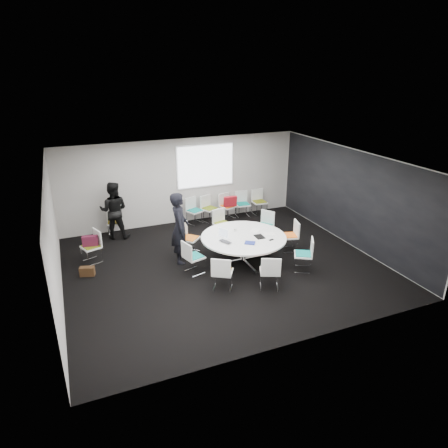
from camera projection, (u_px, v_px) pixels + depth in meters
name	position (u px, v px, depth m)	size (l,w,h in m)	color
room_shell	(226.00, 215.00, 10.16)	(8.08, 7.08, 2.88)	black
conference_table	(243.00, 243.00, 10.66)	(2.27, 2.27, 0.73)	silver
projection_screen	(206.00, 166.00, 13.21)	(1.90, 0.03, 1.35)	white
chair_ring_a	(289.00, 241.00, 11.40)	(0.55, 0.56, 0.88)	silver
chair_ring_b	(264.00, 231.00, 12.10)	(0.62, 0.63, 0.88)	silver
chair_ring_c	(222.00, 229.00, 12.24)	(0.55, 0.54, 0.88)	silver
chair_ring_d	(190.00, 244.00, 11.22)	(0.64, 0.64, 0.88)	silver
chair_ring_e	(194.00, 263.00, 10.15)	(0.56, 0.57, 0.88)	silver
chair_ring_f	(222.00, 279.00, 9.40)	(0.63, 0.62, 0.88)	silver
chair_ring_g	(270.00, 278.00, 9.44)	(0.60, 0.60, 0.88)	silver
chair_ring_h	(303.00, 260.00, 10.28)	(0.62, 0.62, 0.88)	silver
chair_back_a	(195.00, 216.00, 13.34)	(0.60, 0.59, 0.88)	silver
chair_back_b	(209.00, 213.00, 13.54)	(0.60, 0.59, 0.88)	silver
chair_back_c	(227.00, 211.00, 13.75)	(0.58, 0.57, 0.88)	silver
chair_back_d	(243.00, 209.00, 13.97)	(0.51, 0.50, 0.88)	silver
chair_back_e	(259.00, 207.00, 14.20)	(0.46, 0.45, 0.88)	silver
chair_spare_left	(92.00, 252.00, 10.72)	(0.58, 0.58, 0.88)	silver
chair_person_back	(115.00, 227.00, 12.40)	(0.52, 0.51, 0.88)	silver
person_main	(180.00, 228.00, 10.50)	(0.71, 0.46, 1.94)	black
person_back	(114.00, 210.00, 12.03)	(0.86, 0.67, 1.77)	black
laptop	(227.00, 241.00, 10.26)	(0.35, 0.23, 0.03)	#333338
laptop_lid	(223.00, 233.00, 10.49)	(0.30, 0.02, 0.22)	silver
notebook_black	(259.00, 237.00, 10.55)	(0.22, 0.30, 0.02)	black
tablet_folio	(250.00, 243.00, 10.18)	(0.26, 0.20, 0.03)	navy
papers_right	(255.00, 230.00, 10.97)	(0.30, 0.21, 0.00)	white
papers_front	(269.00, 234.00, 10.75)	(0.30, 0.21, 0.00)	white
cup	(235.00, 230.00, 10.90)	(0.08, 0.08, 0.09)	white
phone	(271.00, 240.00, 10.37)	(0.14, 0.07, 0.01)	black
maroon_bag	(90.00, 241.00, 10.59)	(0.40, 0.14, 0.28)	#58172D
brown_bag	(87.00, 271.00, 10.06)	(0.36, 0.16, 0.24)	#382312
red_jacket	(230.00, 201.00, 13.40)	(0.44, 0.10, 0.35)	#A4141E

